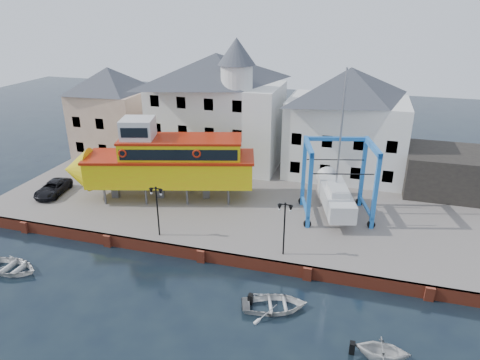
# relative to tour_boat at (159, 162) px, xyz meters

# --- Properties ---
(ground) EXTENTS (140.00, 140.00, 0.00)m
(ground) POSITION_rel_tour_boat_xyz_m (6.97, -7.74, -4.61)
(ground) COLOR black
(ground) RESTS_ON ground
(hardstanding) EXTENTS (44.00, 22.00, 1.00)m
(hardstanding) POSITION_rel_tour_boat_xyz_m (6.97, 3.26, -4.11)
(hardstanding) COLOR slate
(hardstanding) RESTS_ON ground
(quay_wall) EXTENTS (44.00, 0.47, 1.00)m
(quay_wall) POSITION_rel_tour_boat_xyz_m (6.97, -7.63, -4.11)
(quay_wall) COLOR maroon
(quay_wall) RESTS_ON ground
(building_pink) EXTENTS (8.00, 7.00, 10.30)m
(building_pink) POSITION_rel_tour_boat_xyz_m (-11.03, 10.26, 1.54)
(building_pink) COLOR tan
(building_pink) RESTS_ON hardstanding
(building_white_main) EXTENTS (14.00, 8.30, 14.00)m
(building_white_main) POSITION_rel_tour_boat_xyz_m (2.10, 10.65, 2.74)
(building_white_main) COLOR silver
(building_white_main) RESTS_ON hardstanding
(building_white_right) EXTENTS (12.00, 8.00, 11.20)m
(building_white_right) POSITION_rel_tour_boat_xyz_m (15.97, 11.26, 1.99)
(building_white_right) COLOR silver
(building_white_right) RESTS_ON hardstanding
(shed_dark) EXTENTS (8.00, 7.00, 4.00)m
(shed_dark) POSITION_rel_tour_boat_xyz_m (25.97, 9.26, -1.61)
(shed_dark) COLOR black
(shed_dark) RESTS_ON hardstanding
(lamp_post_left) EXTENTS (1.12, 0.32, 4.20)m
(lamp_post_left) POSITION_rel_tour_boat_xyz_m (2.97, -6.54, -0.43)
(lamp_post_left) COLOR black
(lamp_post_left) RESTS_ON hardstanding
(lamp_post_right) EXTENTS (1.12, 0.32, 4.20)m
(lamp_post_right) POSITION_rel_tour_boat_xyz_m (12.97, -6.54, -0.43)
(lamp_post_right) COLOR black
(lamp_post_right) RESTS_ON hardstanding
(tour_boat) EXTENTS (18.04, 8.76, 7.65)m
(tour_boat) POSITION_rel_tour_boat_xyz_m (0.00, 0.00, 0.00)
(tour_boat) COLOR #59595E
(tour_boat) RESTS_ON hardstanding
(travel_lift) EXTENTS (6.81, 8.57, 12.54)m
(travel_lift) POSITION_rel_tour_boat_xyz_m (15.89, 1.48, -1.51)
(travel_lift) COLOR blue
(travel_lift) RESTS_ON hardstanding
(van) EXTENTS (2.78, 4.76, 1.24)m
(van) POSITION_rel_tour_boat_xyz_m (-10.32, -2.28, -2.98)
(van) COLOR black
(van) RESTS_ON hardstanding
(motorboat_b) EXTENTS (4.93, 4.17, 0.87)m
(motorboat_b) POSITION_rel_tour_boat_xyz_m (13.40, -11.48, -4.61)
(motorboat_b) COLOR silver
(motorboat_b) RESTS_ON ground
(motorboat_c) EXTENTS (2.99, 2.59, 1.56)m
(motorboat_c) POSITION_rel_tour_boat_xyz_m (19.93, -13.96, -4.61)
(motorboat_c) COLOR silver
(motorboat_c) RESTS_ON ground
(motorboat_d) EXTENTS (4.33, 3.13, 0.88)m
(motorboat_d) POSITION_rel_tour_boat_xyz_m (-5.97, -12.76, -4.61)
(motorboat_d) COLOR silver
(motorboat_d) RESTS_ON ground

